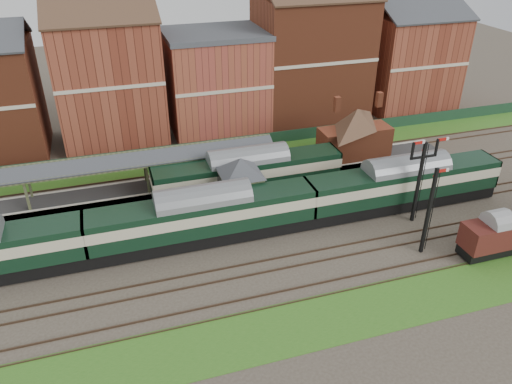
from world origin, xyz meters
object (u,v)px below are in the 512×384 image
object	(u,v)px
signal_box	(241,186)
platform_railcar	(248,174)
semaphore_bracket	(420,177)
dmu_train	(204,216)
goods_van_a	(493,236)

from	to	relation	value
signal_box	platform_railcar	xyz separation A→B (m)	(1.66, 3.25, -0.64)
semaphore_bracket	platform_railcar	xyz separation A→B (m)	(-13.37, 9.00, -2.08)
semaphore_bracket	platform_railcar	size ratio (longest dim) A/B	0.43
semaphore_bracket	dmu_train	distance (m)	19.53
signal_box	platform_railcar	distance (m)	3.71
signal_box	semaphore_bracket	world-z (taller)	semaphore_bracket
signal_box	semaphore_bracket	size ratio (longest dim) A/B	0.73
platform_railcar	semaphore_bracket	bearing A→B (deg)	-33.94
dmu_train	platform_railcar	distance (m)	8.77
dmu_train	platform_railcar	bearing A→B (deg)	47.82
platform_railcar	goods_van_a	xyz separation A→B (m)	(16.64, -15.50, -0.70)
signal_box	semaphore_bracket	bearing A→B (deg)	-20.92
platform_railcar	goods_van_a	world-z (taller)	platform_railcar
dmu_train	goods_van_a	xyz separation A→B (m)	(22.54, -9.00, -0.76)
semaphore_bracket	goods_van_a	size ratio (longest dim) A/B	1.53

